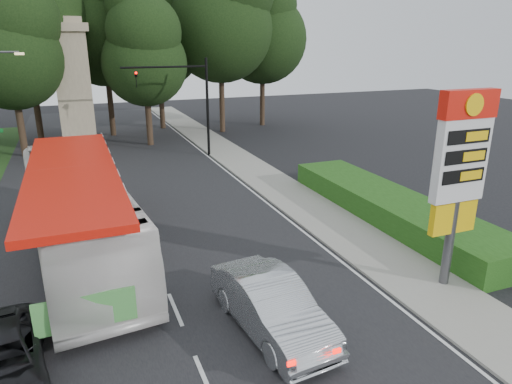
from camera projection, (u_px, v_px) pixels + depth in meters
name	position (u px, v px, depth m)	size (l,w,h in m)	color
road_surface	(139.00, 223.00, 21.78)	(14.00, 80.00, 0.02)	black
sidewalk_right	(298.00, 200.00, 24.78)	(3.00, 80.00, 0.12)	gray
hedge	(391.00, 207.00, 22.15)	(3.00, 14.00, 1.20)	#1D4813
gas_station_pylon	(461.00, 164.00, 14.84)	(2.10, 0.45, 6.85)	#59595E
traffic_signal_mast	(189.00, 94.00, 32.91)	(6.10, 0.35, 7.20)	black
monument	(73.00, 85.00, 35.34)	(3.00, 3.00, 10.05)	gray
tree_center_right	(101.00, 8.00, 38.97)	(9.24, 9.24, 18.15)	#2D2116
tree_east_near	(157.00, 26.00, 42.92)	(8.12, 8.12, 15.95)	#2D2116
tree_east_mid	(220.00, 6.00, 40.65)	(9.52, 9.52, 18.70)	#2D2116
tree_far_east	(263.00, 19.00, 44.50)	(8.68, 8.68, 17.05)	#2D2116
tree_monument_left	(6.00, 36.00, 31.93)	(7.28, 7.28, 14.30)	#2D2116
tree_monument_right	(143.00, 45.00, 35.95)	(6.72, 6.72, 13.20)	#2D2116
transit_bus	(77.00, 214.00, 17.84)	(3.11, 13.28, 3.70)	white
sedan_silver	(271.00, 305.00, 13.44)	(1.79, 5.14, 1.69)	#B9BDC2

